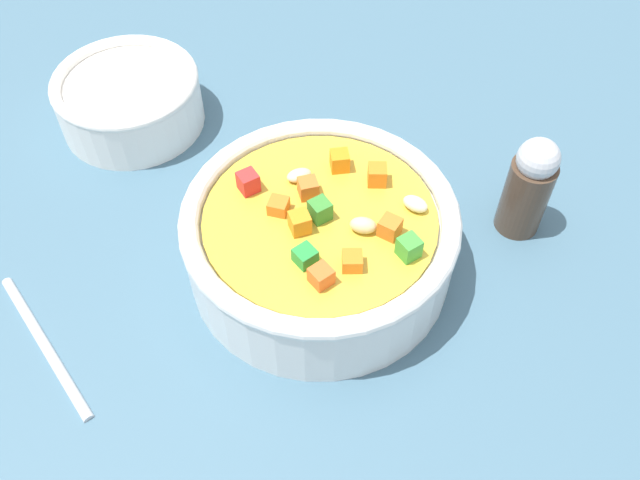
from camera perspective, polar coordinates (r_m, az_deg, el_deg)
The scene contains 5 objects.
ground_plane at distance 48.40cm, azimuth -0.00°, elevation -2.91°, with size 140.00×140.00×2.00cm, color #42667A.
soup_bowl_main at distance 45.04cm, azimuth 0.02°, elevation 0.21°, with size 18.13×18.13×6.71cm.
spoon at distance 43.76cm, azimuth -18.93°, elevation -13.85°, with size 21.21×2.15×0.83cm.
side_bowl_small at distance 58.27cm, azimuth -15.72°, elevation 11.32°, with size 11.69×11.69×4.71cm.
pepper_shaker at distance 49.11cm, azimuth 17.11°, elevation 4.32°, with size 3.21×3.21×8.14cm.
Camera 1 is at (-21.83, 17.79, 38.36)cm, focal length 38.12 mm.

